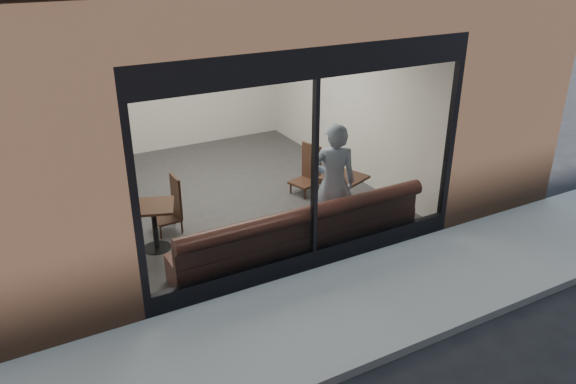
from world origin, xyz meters
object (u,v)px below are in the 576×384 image
cafe_table_left (153,206)px  cafe_table_right (344,178)px  banquette (299,242)px  cafe_chair_right (304,183)px  person (333,183)px  cafe_chair_left (167,219)px

cafe_table_left → cafe_table_right: (3.14, -0.46, 0.00)m
banquette → cafe_chair_right: banquette is taller
banquette → person: person is taller
cafe_table_right → cafe_chair_right: 1.24m
person → cafe_chair_right: 1.87m
banquette → cafe_table_left: bearing=146.5°
banquette → cafe_table_left: 2.27m
person → cafe_chair_left: person is taller
cafe_table_right → cafe_chair_right: size_ratio=1.43×
person → cafe_table_right: size_ratio=2.96×
cafe_chair_left → cafe_chair_right: (2.72, 0.21, 0.00)m
banquette → person: size_ratio=2.09×
person → cafe_table_right: person is taller
cafe_table_left → cafe_chair_right: bearing=12.5°
banquette → cafe_chair_left: (-1.52, 1.68, 0.01)m
cafe_table_left → cafe_table_right: bearing=-8.3°
person → cafe_chair_left: bearing=-9.7°
cafe_chair_left → cafe_table_right: bearing=159.4°
person → cafe_chair_right: bearing=-82.4°
banquette → cafe_table_left: size_ratio=6.47×
cafe_chair_left → cafe_chair_right: size_ratio=0.86×
cafe_table_right → cafe_chair_right: cafe_table_right is taller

